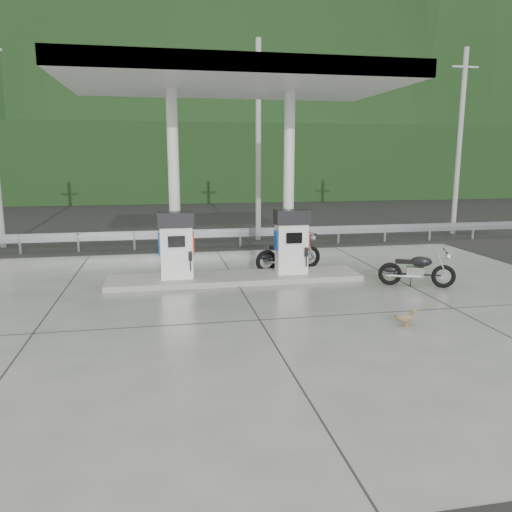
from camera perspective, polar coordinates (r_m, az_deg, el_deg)
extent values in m
plane|color=black|center=(11.55, -0.55, -5.87)|extent=(160.00, 160.00, 0.00)
cube|color=slate|center=(11.55, -0.55, -5.82)|extent=(18.00, 14.00, 0.02)
cube|color=gray|center=(13.91, -2.36, -2.53)|extent=(7.00, 1.40, 0.15)
cylinder|color=white|center=(13.80, -9.35, 8.05)|extent=(0.30, 0.30, 5.00)
cylinder|color=white|center=(14.24, 3.76, 8.26)|extent=(0.30, 0.30, 5.00)
cube|color=white|center=(13.66, -2.55, 19.51)|extent=(8.50, 5.00, 0.40)
cube|color=black|center=(22.71, -5.67, 2.53)|extent=(60.00, 7.00, 0.01)
cylinder|color=gray|center=(20.76, 0.27, 12.85)|extent=(0.22, 0.22, 8.00)
cylinder|color=gray|center=(24.14, 22.22, 11.80)|extent=(0.22, 0.22, 8.00)
cube|color=black|center=(40.92, -8.10, 10.49)|extent=(80.00, 6.00, 6.00)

